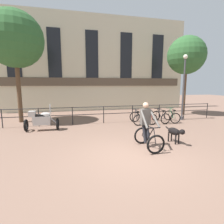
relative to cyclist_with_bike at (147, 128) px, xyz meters
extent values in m
plane|color=#7A5B4C|center=(-0.82, -0.67, -0.76)|extent=(60.00, 60.00, 0.00)
cylinder|color=#232326|center=(-6.44, 4.53, -0.24)|extent=(0.05, 0.05, 1.05)
cylinder|color=#232326|center=(-4.57, 4.53, -0.24)|extent=(0.05, 0.05, 1.05)
cylinder|color=#232326|center=(-2.69, 4.53, -0.24)|extent=(0.05, 0.05, 1.05)
cylinder|color=#232326|center=(-0.82, 4.53, -0.24)|extent=(0.05, 0.05, 1.05)
cylinder|color=#232326|center=(1.06, 4.53, -0.24)|extent=(0.05, 0.05, 1.05)
cylinder|color=#232326|center=(2.93, 4.53, -0.24)|extent=(0.05, 0.05, 1.05)
cylinder|color=#232326|center=(4.81, 4.53, -0.24)|extent=(0.05, 0.05, 1.05)
cylinder|color=#232326|center=(6.68, 4.53, -0.24)|extent=(0.05, 0.05, 1.05)
cylinder|color=#232326|center=(-0.82, 4.53, 0.26)|extent=(15.00, 0.04, 0.04)
cylinder|color=#232326|center=(-0.82, 4.53, -0.19)|extent=(15.00, 0.04, 0.04)
cube|color=beige|center=(-0.82, 10.33, 3.45)|extent=(18.00, 0.60, 8.43)
cube|color=brown|center=(-0.82, 9.97, 1.84)|extent=(17.10, 0.12, 0.70)
cube|color=black|center=(-7.12, 10.00, 3.87)|extent=(1.10, 0.06, 4.72)
cube|color=black|center=(-3.97, 10.00, 3.87)|extent=(1.10, 0.06, 4.72)
cube|color=black|center=(-0.82, 10.00, 3.87)|extent=(1.10, 0.06, 4.72)
cube|color=black|center=(2.33, 10.00, 3.87)|extent=(1.10, 0.06, 4.72)
cube|color=black|center=(5.48, 10.00, 3.87)|extent=(1.10, 0.06, 4.72)
torus|color=black|center=(0.02, -0.69, -0.42)|extent=(0.68, 0.09, 0.68)
torus|color=black|center=(-0.01, 0.41, -0.42)|extent=(0.68, 0.09, 0.68)
cylinder|color=black|center=(0.01, -0.26, -0.19)|extent=(0.05, 0.49, 0.60)
cylinder|color=black|center=(0.00, 0.07, -0.22)|extent=(0.04, 0.23, 0.52)
cylinder|color=black|center=(0.01, -0.16, 0.07)|extent=(0.06, 0.66, 0.10)
cylinder|color=black|center=(-0.01, 0.19, -0.45)|extent=(0.04, 0.44, 0.08)
cylinder|color=black|center=(-0.01, 0.29, -0.19)|extent=(0.03, 0.27, 0.47)
cylinder|color=black|center=(0.02, -0.59, -0.16)|extent=(0.04, 0.23, 0.54)
cylinder|color=black|center=(0.02, -0.49, 0.10)|extent=(0.48, 0.05, 0.03)
cube|color=black|center=(-0.01, 0.17, 0.06)|extent=(0.13, 0.24, 0.05)
cube|color=#56514C|center=(-0.01, 0.17, 0.39)|extent=(0.37, 0.23, 0.60)
sphere|color=tan|center=(-0.01, 0.17, 0.83)|extent=(0.22, 0.22, 0.22)
cylinder|color=#56514C|center=(-0.20, -0.17, 0.37)|extent=(0.12, 0.72, 0.60)
cylinder|color=#56514C|center=(0.22, -0.15, 0.37)|extent=(0.17, 0.72, 0.60)
cylinder|color=black|center=(-0.07, 0.07, -0.25)|extent=(0.15, 0.32, 0.69)
cylinder|color=black|center=(0.07, 0.07, -0.19)|extent=(0.13, 0.31, 0.58)
ellipsoid|color=black|center=(1.29, 0.23, -0.29)|extent=(0.38, 0.65, 0.30)
cylinder|color=black|center=(1.34, -0.01, -0.26)|extent=(0.19, 0.19, 0.18)
sphere|color=black|center=(1.38, -0.18, -0.21)|extent=(0.21, 0.21, 0.21)
cone|color=black|center=(1.40, -0.27, -0.22)|extent=(0.14, 0.15, 0.12)
cylinder|color=black|center=(1.21, 0.59, -0.23)|extent=(0.09, 0.21, 0.11)
cylinder|color=black|center=(1.25, 0.02, -0.55)|extent=(0.06, 0.06, 0.42)
cylinder|color=black|center=(1.41, 0.06, -0.55)|extent=(0.06, 0.06, 0.42)
cylinder|color=black|center=(1.17, 0.41, -0.55)|extent=(0.06, 0.06, 0.42)
cylinder|color=black|center=(1.33, 0.44, -0.55)|extent=(0.06, 0.06, 0.42)
torus|color=black|center=(-3.48, 3.51, -0.45)|extent=(0.13, 0.62, 0.62)
torus|color=black|center=(-5.02, 3.53, -0.45)|extent=(0.13, 0.62, 0.62)
cube|color=#B7B2AD|center=(-4.25, 3.52, -0.23)|extent=(0.85, 0.41, 0.44)
ellipsoid|color=#B7B2AD|center=(-4.06, 3.51, 0.07)|extent=(0.48, 0.33, 0.24)
cube|color=black|center=(-4.35, 3.52, 0.04)|extent=(0.56, 0.31, 0.10)
cylinder|color=#B2B2B7|center=(-3.67, 3.51, -0.27)|extent=(0.43, 0.07, 0.41)
cube|color=silver|center=(-3.80, 3.51, 0.34)|extent=(0.04, 0.44, 0.50)
cube|color=#B7B2AD|center=(-4.69, 3.52, 0.13)|extent=(0.33, 0.36, 0.28)
torus|color=black|center=(1.16, 4.40, -0.43)|extent=(0.66, 0.15, 0.66)
torus|color=black|center=(1.01, 3.36, -0.43)|extent=(0.66, 0.15, 0.66)
cylinder|color=black|center=(1.10, 4.00, -0.20)|extent=(0.10, 0.47, 0.58)
cylinder|color=black|center=(1.06, 3.68, -0.24)|extent=(0.06, 0.22, 0.51)
cylinder|color=black|center=(1.09, 3.90, 0.05)|extent=(0.12, 0.63, 0.10)
cylinder|color=black|center=(1.04, 3.57, -0.46)|extent=(0.09, 0.42, 0.07)
cylinder|color=black|center=(1.03, 3.48, -0.21)|extent=(0.06, 0.25, 0.46)
cylinder|color=black|center=(1.15, 4.31, -0.18)|extent=(0.06, 0.21, 0.52)
cylinder|color=black|center=(1.14, 4.21, 0.08)|extent=(0.48, 0.10, 0.03)
cube|color=black|center=(1.05, 3.59, 0.03)|extent=(0.15, 0.25, 0.05)
torus|color=black|center=(1.90, 4.41, -0.43)|extent=(0.66, 0.08, 0.66)
torus|color=black|center=(1.86, 3.36, -0.43)|extent=(0.66, 0.08, 0.66)
cylinder|color=maroon|center=(1.89, 4.00, -0.20)|extent=(0.05, 0.47, 0.58)
cylinder|color=maroon|center=(1.88, 3.68, -0.24)|extent=(0.04, 0.22, 0.51)
cylinder|color=maroon|center=(1.88, 3.90, 0.05)|extent=(0.06, 0.63, 0.10)
cylinder|color=maroon|center=(1.87, 3.57, -0.46)|extent=(0.04, 0.42, 0.07)
cylinder|color=maroon|center=(1.87, 3.47, -0.21)|extent=(0.03, 0.25, 0.46)
cylinder|color=maroon|center=(1.90, 4.31, -0.18)|extent=(0.03, 0.21, 0.52)
cylinder|color=maroon|center=(1.90, 4.22, 0.08)|extent=(0.48, 0.05, 0.03)
cube|color=black|center=(1.87, 3.59, 0.03)|extent=(0.13, 0.24, 0.05)
torus|color=black|center=(2.63, 4.40, -0.43)|extent=(0.66, 0.12, 0.66)
torus|color=black|center=(2.73, 3.36, -0.43)|extent=(0.66, 0.12, 0.66)
cylinder|color=black|center=(2.67, 4.00, -0.20)|extent=(0.07, 0.47, 0.58)
cylinder|color=black|center=(2.70, 3.68, -0.24)|extent=(0.05, 0.22, 0.51)
cylinder|color=black|center=(2.68, 3.90, 0.05)|extent=(0.09, 0.63, 0.10)
cylinder|color=black|center=(2.71, 3.57, -0.46)|extent=(0.06, 0.42, 0.07)
cylinder|color=black|center=(2.72, 3.47, -0.21)|extent=(0.04, 0.25, 0.46)
cylinder|color=black|center=(2.64, 4.31, -0.18)|extent=(0.04, 0.21, 0.52)
cylinder|color=black|center=(2.65, 4.22, 0.08)|extent=(0.48, 0.07, 0.03)
cube|color=black|center=(2.71, 3.59, 0.03)|extent=(0.14, 0.25, 0.05)
torus|color=black|center=(3.56, 4.40, -0.43)|extent=(0.66, 0.16, 0.66)
torus|color=black|center=(3.40, 3.36, -0.43)|extent=(0.66, 0.16, 0.66)
cylinder|color=#194C2D|center=(3.49, 4.00, -0.20)|extent=(0.10, 0.47, 0.58)
cylinder|color=#194C2D|center=(3.45, 3.68, -0.24)|extent=(0.06, 0.22, 0.51)
cylinder|color=#194C2D|center=(3.48, 3.90, 0.05)|extent=(0.13, 0.63, 0.10)
cylinder|color=#194C2D|center=(3.43, 3.57, -0.46)|extent=(0.09, 0.42, 0.07)
cylinder|color=#194C2D|center=(3.42, 3.48, -0.21)|extent=(0.06, 0.25, 0.46)
cylinder|color=#194C2D|center=(3.54, 4.31, -0.18)|extent=(0.06, 0.21, 0.52)
cylinder|color=#194C2D|center=(3.53, 4.21, 0.08)|extent=(0.48, 0.10, 0.03)
cube|color=black|center=(3.43, 3.59, 0.03)|extent=(0.15, 0.26, 0.05)
cylinder|color=#424247|center=(4.53, 4.35, -0.66)|extent=(0.22, 0.22, 0.20)
cylinder|color=#424247|center=(4.53, 4.35, 1.25)|extent=(0.10, 0.10, 4.02)
sphere|color=silver|center=(4.53, 4.35, 3.37)|extent=(0.28, 0.28, 0.28)
cylinder|color=brown|center=(-5.86, 5.99, 1.29)|extent=(0.26, 0.26, 4.10)
sphere|color=#2D5B2D|center=(-5.86, 5.99, 4.26)|extent=(3.35, 3.35, 3.35)
cylinder|color=brown|center=(5.92, 6.22, 1.13)|extent=(0.26, 0.26, 3.78)
sphere|color=#2D5B2D|center=(5.92, 6.22, 3.80)|extent=(2.85, 2.85, 2.85)
camera|label=1|loc=(-2.74, -5.90, 1.60)|focal=28.00mm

